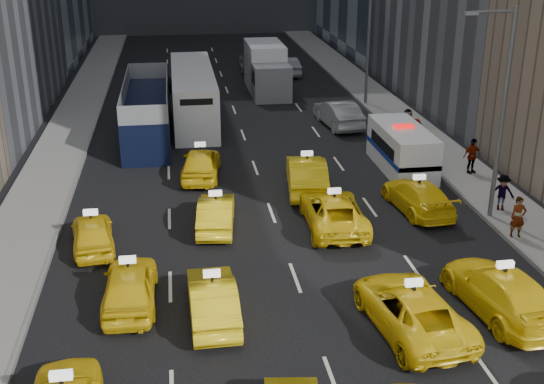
{
  "coord_description": "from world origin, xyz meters",
  "views": [
    {
      "loc": [
        -3.98,
        -13.48,
        12.04
      ],
      "look_at": [
        -0.34,
        11.49,
        2.0
      ],
      "focal_mm": 45.0,
      "sensor_mm": 36.0,
      "label": 1
    }
  ],
  "objects": [
    {
      "name": "misc_car_1",
      "position": [
        -5.62,
        39.59,
        0.8
      ],
      "size": [
        3.08,
        5.93,
        1.6
      ],
      "primitive_type": "imported",
      "rotation": [
        0.0,
        0.0,
        3.22
      ],
      "color": "black",
      "rests_on": "ground"
    },
    {
      "name": "taxi_10",
      "position": [
        3.02,
        4.19,
        0.72
      ],
      "size": [
        2.99,
        5.45,
        1.45
      ],
      "primitive_type": "imported",
      "rotation": [
        0.0,
        0.0,
        3.26
      ],
      "color": "yellow",
      "rests_on": "ground"
    },
    {
      "name": "taxi_16",
      "position": [
        -2.87,
        18.94,
        0.77
      ],
      "size": [
        2.36,
        4.7,
        1.53
      ],
      "primitive_type": "imported",
      "rotation": [
        0.0,
        0.0,
        3.02
      ],
      "color": "yellow",
      "rests_on": "ground"
    },
    {
      "name": "misc_car_3",
      "position": [
        -2.25,
        42.69,
        0.79
      ],
      "size": [
        2.36,
        4.8,
        1.58
      ],
      "primitive_type": "imported",
      "rotation": [
        0.0,
        0.0,
        3.25
      ],
      "color": "black",
      "rests_on": "ground"
    },
    {
      "name": "curb_east",
      "position": [
        9.05,
        25.0,
        0.09
      ],
      "size": [
        0.15,
        90.0,
        0.18
      ],
      "primitive_type": "cube",
      "color": "slate",
      "rests_on": "ground"
    },
    {
      "name": "sidewalk_east",
      "position": [
        10.5,
        25.0,
        0.07
      ],
      "size": [
        3.0,
        90.0,
        0.15
      ],
      "primitive_type": "cube",
      "color": "gray",
      "rests_on": "ground"
    },
    {
      "name": "pedestrian_5",
      "position": [
        9.35,
        23.28,
        1.06
      ],
      "size": [
        1.73,
        0.67,
        1.82
      ],
      "primitive_type": "imported",
      "rotation": [
        0.0,
        0.0,
        -0.11
      ],
      "color": "gray",
      "rests_on": "sidewalk_east"
    },
    {
      "name": "pedestrian_4",
      "position": [
        9.29,
        21.68,
        0.98
      ],
      "size": [
        0.87,
        0.55,
        1.67
      ],
      "primitive_type": "imported",
      "rotation": [
        0.0,
        0.0,
        0.13
      ],
      "color": "gray",
      "rests_on": "sidewalk_east"
    },
    {
      "name": "nypd_van",
      "position": [
        7.5,
        18.7,
        1.09
      ],
      "size": [
        2.3,
        5.67,
        2.41
      ],
      "rotation": [
        0.0,
        0.0,
        -0.02
      ],
      "color": "white",
      "rests_on": "ground"
    },
    {
      "name": "box_truck",
      "position": [
        2.95,
        36.96,
        1.74
      ],
      "size": [
        2.9,
        7.79,
        3.52
      ],
      "rotation": [
        0.0,
        0.0,
        -0.03
      ],
      "color": "white",
      "rests_on": "ground"
    },
    {
      "name": "taxi_15",
      "position": [
        6.48,
        13.32,
        0.69
      ],
      "size": [
        2.38,
        4.9,
        1.37
      ],
      "primitive_type": "imported",
      "rotation": [
        0.0,
        0.0,
        3.24
      ],
      "color": "yellow",
      "rests_on": "ground"
    },
    {
      "name": "taxi_13",
      "position": [
        -2.53,
        12.75,
        0.68
      ],
      "size": [
        1.89,
        4.25,
        1.36
      ],
      "primitive_type": "imported",
      "rotation": [
        0.0,
        0.0,
        3.03
      ],
      "color": "yellow",
      "rests_on": "ground"
    },
    {
      "name": "taxi_8",
      "position": [
        -5.81,
        6.96,
        0.74
      ],
      "size": [
        1.81,
        4.35,
        1.47
      ],
      "primitive_type": "imported",
      "rotation": [
        0.0,
        0.0,
        3.13
      ],
      "color": "yellow",
      "rests_on": "ground"
    },
    {
      "name": "taxi_14",
      "position": [
        2.36,
        12.13,
        0.71
      ],
      "size": [
        2.56,
        5.2,
        1.42
      ],
      "primitive_type": "imported",
      "rotation": [
        0.0,
        0.0,
        3.1
      ],
      "color": "yellow",
      "rests_on": "ground"
    },
    {
      "name": "misc_car_2",
      "position": [
        2.88,
        45.2,
        0.8
      ],
      "size": [
        2.6,
        5.65,
        1.6
      ],
      "primitive_type": "imported",
      "rotation": [
        0.0,
        0.0,
        3.08
      ],
      "color": "gray",
      "rests_on": "ground"
    },
    {
      "name": "city_bus",
      "position": [
        -2.8,
        30.16,
        1.61
      ],
      "size": [
        4.01,
        12.78,
        3.25
      ],
      "rotation": [
        0.0,
        0.0,
        0.11
      ],
      "color": "white",
      "rests_on": "ground"
    },
    {
      "name": "taxi_12",
      "position": [
        -7.46,
        11.51,
        0.67
      ],
      "size": [
        2.08,
        4.08,
        1.33
      ],
      "primitive_type": "imported",
      "rotation": [
        0.0,
        0.0,
        3.27
      ],
      "color": "yellow",
      "rests_on": "ground"
    },
    {
      "name": "taxi_11",
      "position": [
        6.28,
        4.75,
        0.77
      ],
      "size": [
        2.73,
        5.5,
        1.54
      ],
      "primitive_type": "imported",
      "rotation": [
        0.0,
        0.0,
        3.25
      ],
      "color": "yellow",
      "rests_on": "ground"
    },
    {
      "name": "sidewalk_west",
      "position": [
        -10.5,
        25.0,
        0.07
      ],
      "size": [
        3.0,
        90.0,
        0.15
      ],
      "primitive_type": "cube",
      "color": "gray",
      "rests_on": "ground"
    },
    {
      "name": "curb_west",
      "position": [
        -9.05,
        25.0,
        0.09
      ],
      "size": [
        0.15,
        90.0,
        0.18
      ],
      "primitive_type": "cube",
      "color": "slate",
      "rests_on": "ground"
    },
    {
      "name": "pedestrian_2",
      "position": [
        10.05,
        12.54,
        0.96
      ],
      "size": [
        1.13,
        0.73,
        1.63
      ],
      "primitive_type": "imported",
      "rotation": [
        0.0,
        0.0,
        -0.31
      ],
      "color": "gray",
      "rests_on": "sidewalk_east"
    },
    {
      "name": "pedestrian_3",
      "position": [
        10.69,
        17.27,
        1.06
      ],
      "size": [
        1.16,
        0.78,
        1.81
      ],
      "primitive_type": "imported",
      "rotation": [
        0.0,
        0.0,
        0.3
      ],
      "color": "gray",
      "rests_on": "sidewalk_east"
    },
    {
      "name": "streetlight_far",
      "position": [
        9.18,
        32.0,
        4.92
      ],
      "size": [
        2.15,
        0.22,
        9.0
      ],
      "color": "#595B60",
      "rests_on": "ground"
    },
    {
      "name": "taxi_17",
      "position": [
        2.04,
        16.41,
        0.83
      ],
      "size": [
        2.35,
        5.22,
        1.66
      ],
      "primitive_type": "imported",
      "rotation": [
        0.0,
        0.0,
        3.02
      ],
      "color": "yellow",
      "rests_on": "ground"
    },
    {
      "name": "taxi_9",
      "position": [
        -3.12,
        5.74,
        0.71
      ],
      "size": [
        1.57,
        4.31,
        1.41
      ],
      "primitive_type": "imported",
      "rotation": [
        0.0,
        0.0,
        3.16
      ],
      "color": "yellow",
      "rests_on": "ground"
    },
    {
      "name": "pedestrian_0",
      "position": [
        9.4,
        9.84,
        1.01
      ],
      "size": [
        0.66,
        0.47,
        1.71
      ],
      "primitive_type": "imported",
      "rotation": [
        0.0,
        0.0,
        -0.1
      ],
      "color": "gray",
      "rests_on": "sidewalk_east"
    },
    {
      "name": "misc_car_4",
      "position": [
        5.4,
        42.77,
        0.75
      ],
      "size": [
        2.0,
        4.69,
        1.51
      ],
      "primitive_type": "imported",
      "rotation": [
        0.0,
        0.0,
        3.23
      ],
      "color": "#9A9CA1",
      "rests_on": "ground"
    },
    {
      "name": "double_decker",
      "position": [
        -5.65,
        26.53,
        1.63
      ],
      "size": [
        3.01,
        11.42,
        3.3
      ],
      "rotation": [
        0.0,
        0.0,
        0.04
      ],
      "color": "black",
      "rests_on": "ground"
    },
    {
      "name": "streetlight_near",
      "position": [
        9.18,
        12.0,
        4.92
      ],
      "size": [
        2.15,
        0.22,
        9.0
      ],
      "color": "#595B60",
      "rests_on": "ground"
    },
    {
      "name": "misc_car_0",
      "position": [
        6.13,
        27.0,
        0.83
      ],
      "size": [
        2.29,
        5.18,
        1.65
      ],
      "primitive_type": "imported",
      "rotation": [
        0.0,
        0.0,
        3.25
      ],
      "color": "#999CA0",
      "rests_on": "ground"
    }
  ]
}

